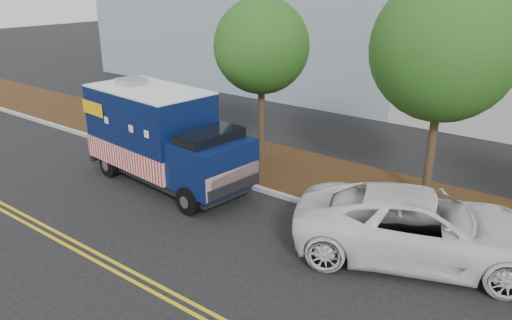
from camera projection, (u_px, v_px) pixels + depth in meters
The scene contains 10 objects.
ground at pixel (187, 189), 17.05m from camera, with size 120.00×120.00×0.00m, color black.
curb at pixel (214, 175), 18.06m from camera, with size 120.00×0.18×0.15m, color #9E9E99.
mulch_strip at pixel (250, 159), 19.62m from camera, with size 120.00×4.00×0.15m, color black.
centerline_near at pixel (72, 240), 13.75m from camera, with size 120.00×0.10×0.01m, color gold.
centerline_far at pixel (64, 244), 13.56m from camera, with size 120.00×0.10×0.01m, color gold.
tree_b at pixel (261, 46), 17.90m from camera, with size 3.46×3.46×6.21m.
tree_c at pixel (444, 49), 14.29m from camera, with size 4.26×4.26×7.02m.
sign_post at pixel (185, 134), 18.98m from camera, with size 0.06×0.06×2.40m, color #473828.
food_truck at pixel (161, 139), 17.22m from camera, with size 6.78×3.09×3.47m.
white_car at pixel (421, 227), 12.62m from camera, with size 2.94×6.37×1.77m, color white.
Camera 1 is at (11.44, -10.94, 6.85)m, focal length 35.00 mm.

